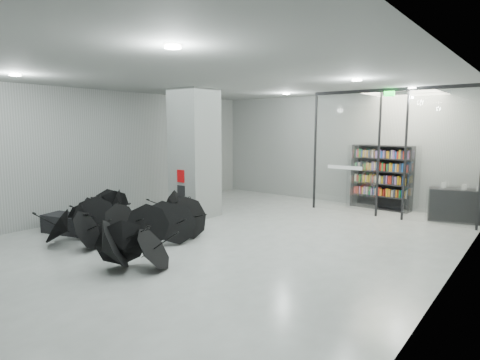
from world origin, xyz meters
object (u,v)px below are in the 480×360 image
Objects in this scene: column at (195,154)px; umbrella_cluster at (131,226)px; bench at (71,224)px; shop_counter at (459,205)px; bookshelf at (382,177)px.

umbrella_cluster is (0.46, -2.85, -1.69)m from column.
bench is at bearing -157.35° from umbrella_cluster.
umbrella_cluster is at bearing -80.80° from column.
column is at bearing -160.37° from shop_counter.
column reaches higher than bench.
shop_counter is at bearing 48.45° from umbrella_cluster.
shop_counter is (8.01, 7.85, 0.25)m from bench.
umbrella_cluster reaches higher than shop_counter.
bench is at bearing -148.30° from shop_counter.
bench is 10.01m from bookshelf.
shop_counter is 9.56m from umbrella_cluster.
bookshelf is 1.33× the size of shop_counter.
bench is 11.22m from shop_counter.
column is at bearing -127.30° from bookshelf.
shop_counter reaches higher than bench.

